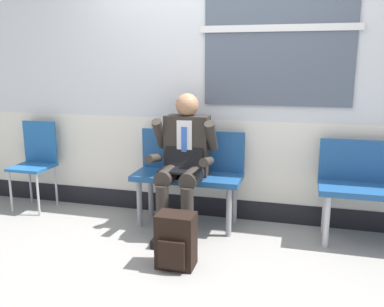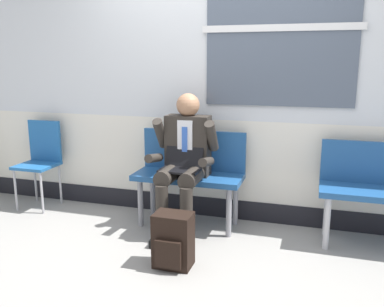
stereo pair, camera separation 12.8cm
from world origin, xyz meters
TOP-DOWN VIEW (x-y plane):
  - ground_plane at (0.00, 0.00)m, footprint 18.00×18.00m
  - station_wall at (0.01, 0.70)m, footprint 6.21×0.16m
  - bench_with_person at (-0.20, 0.42)m, footprint 1.01×0.42m
  - person_seated at (-0.20, 0.23)m, footprint 0.57×0.70m
  - backpack at (-0.06, -0.46)m, footprint 0.29×0.24m
  - folding_chair at (-1.88, 0.45)m, footprint 0.38×0.38m

SIDE VIEW (x-z plane):
  - ground_plane at x=0.00m, z-range 0.00..0.00m
  - backpack at x=-0.06m, z-range 0.00..0.42m
  - bench_with_person at x=-0.20m, z-range 0.09..0.97m
  - folding_chair at x=-1.88m, z-range 0.09..1.00m
  - person_seated at x=-0.20m, z-range 0.05..1.30m
  - station_wall at x=0.01m, z-range -0.01..2.82m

